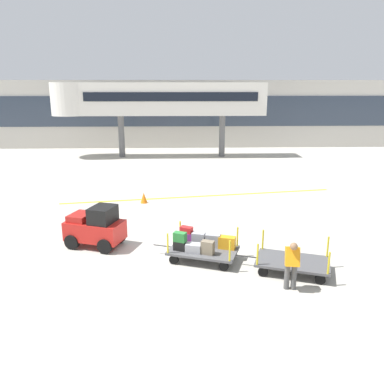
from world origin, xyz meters
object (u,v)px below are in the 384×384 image
baggage_handler (292,263)px  safety_cone_near (144,198)px  baggage_cart_middle (292,262)px  baggage_tug (96,227)px  baggage_cart_lead (202,245)px

baggage_handler → safety_cone_near: 10.43m
baggage_cart_middle → safety_cone_near: size_ratio=5.59×
baggage_tug → baggage_handler: size_ratio=1.50×
baggage_cart_lead → safety_cone_near: size_ratio=5.59×
baggage_cart_middle → safety_cone_near: bearing=124.6°
baggage_handler → baggage_tug: bearing=151.2°
baggage_tug → baggage_cart_middle: size_ratio=0.76×
baggage_tug → safety_cone_near: (1.30, 5.58, -0.48)m
baggage_handler → safety_cone_near: bearing=119.2°
baggage_cart_lead → baggage_cart_middle: 3.07m
baggage_tug → baggage_cart_lead: baggage_tug is taller
baggage_tug → baggage_cart_lead: 4.10m
safety_cone_near → baggage_handler: bearing=-60.8°
baggage_cart_middle → baggage_handler: (-0.38, -1.16, 0.52)m
baggage_tug → baggage_cart_lead: size_ratio=0.76×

